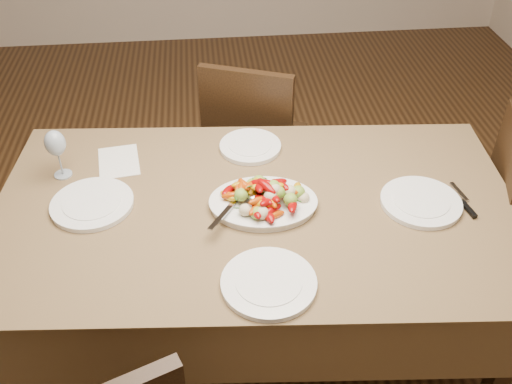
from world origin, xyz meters
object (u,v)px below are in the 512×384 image
at_px(chair_far, 258,141).
at_px(plate_far, 250,147).
at_px(plate_right, 421,202).
at_px(serving_platter, 263,204).
at_px(dining_table, 256,280).
at_px(plate_near, 269,283).
at_px(wine_glass, 58,153).
at_px(plate_left, 92,204).

relative_size(chair_far, plate_far, 3.89).
bearing_deg(chair_far, plate_right, 140.30).
distance_m(plate_right, plate_far, 0.69).
bearing_deg(plate_far, serving_platter, -88.33).
xyz_separation_m(dining_table, plate_near, (0.00, -0.37, 0.39)).
distance_m(plate_far, plate_near, 0.73).
height_order(plate_right, wine_glass, wine_glass).
bearing_deg(plate_left, plate_right, -5.39).
distance_m(serving_platter, wine_glass, 0.77).
relative_size(serving_platter, plate_right, 1.29).
height_order(plate_left, plate_right, same).
bearing_deg(plate_right, plate_far, 144.13).
relative_size(chair_far, plate_right, 3.37).
height_order(plate_far, wine_glass, wine_glass).
bearing_deg(dining_table, wine_glass, 160.23).
bearing_deg(plate_right, plate_near, -150.89).
bearing_deg(serving_platter, dining_table, 162.20).
relative_size(serving_platter, plate_far, 1.49).
height_order(plate_far, plate_near, same).
height_order(serving_platter, plate_near, serving_platter).
height_order(serving_platter, plate_far, serving_platter).
distance_m(serving_platter, plate_right, 0.55).
bearing_deg(plate_right, plate_left, 174.61).
distance_m(plate_left, plate_far, 0.66).
distance_m(dining_table, plate_near, 0.54).
xyz_separation_m(dining_table, plate_right, (0.58, -0.05, 0.39)).
bearing_deg(plate_right, wine_glass, 166.68).
bearing_deg(wine_glass, dining_table, -19.77).
height_order(dining_table, plate_right, plate_right).
xyz_separation_m(chair_far, plate_right, (0.48, -0.88, 0.29)).
height_order(plate_left, wine_glass, wine_glass).
xyz_separation_m(chair_far, serving_platter, (-0.07, -0.84, 0.30)).
bearing_deg(chair_far, plate_left, 70.95).
xyz_separation_m(dining_table, wine_glass, (-0.70, 0.25, 0.48)).
xyz_separation_m(dining_table, plate_far, (0.01, 0.36, 0.39)).
xyz_separation_m(plate_right, wine_glass, (-1.28, 0.30, 0.09)).
height_order(dining_table, plate_far, plate_far).
bearing_deg(serving_platter, chair_far, 85.32).
bearing_deg(plate_left, serving_platter, -6.27).
relative_size(plate_left, plate_near, 0.99).
bearing_deg(chair_far, plate_far, 102.07).
bearing_deg(plate_far, plate_left, -152.89).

